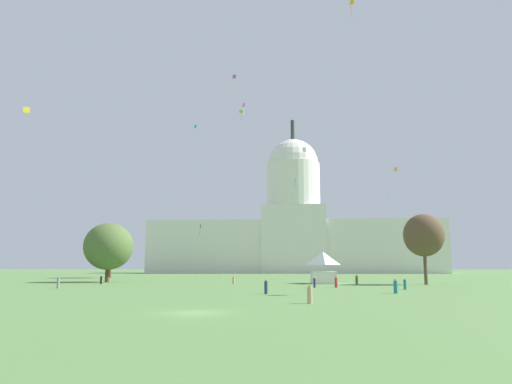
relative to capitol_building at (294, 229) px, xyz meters
name	(u,v)px	position (x,y,z in m)	size (l,w,h in m)	color
ground_plane	(195,313)	(-5.89, -183.19, -19.59)	(800.00, 800.00, 0.00)	#567F42
capitol_building	(294,229)	(0.00, 0.00, 0.00)	(130.26, 24.20, 70.44)	silver
event_tent	(323,267)	(6.48, -124.48, -16.47)	(4.96, 7.02, 6.02)	white
tree_east_far	(424,235)	(24.59, -128.30, -10.76)	(8.75, 8.67, 12.73)	brown
tree_west_near	(111,245)	(-50.11, -87.70, -10.63)	(11.29, 11.34, 12.57)	brown
tree_west_far	(108,246)	(-37.51, -120.96, -12.27)	(14.41, 14.43, 12.18)	#4C3823
person_tan_front_right	(310,295)	(2.70, -173.80, -18.84)	(0.65, 0.65, 1.67)	tan
person_navy_front_center	(266,287)	(-2.23, -159.38, -18.78)	(0.53, 0.53, 1.76)	navy
person_olive_back_right	(357,280)	(12.15, -129.35, -18.80)	(0.50, 0.50, 1.76)	olive
person_red_edge_west	(336,282)	(7.57, -141.40, -18.78)	(0.57, 0.57, 1.79)	red
person_grey_near_tree_west	(58,283)	(-34.39, -147.61, -18.78)	(0.41, 0.41, 1.76)	gray
person_black_mid_right	(101,280)	(-34.89, -130.32, -18.81)	(0.48, 0.48, 1.68)	black
person_tan_near_tent	(234,280)	(-10.35, -127.93, -18.94)	(0.61, 0.61, 1.46)	tan
person_teal_mid_left	(405,284)	(16.90, -146.91, -18.87)	(0.58, 0.58, 1.60)	#1E757A
person_teal_aisle_center	(396,287)	(13.62, -156.95, -18.79)	(0.61, 0.61, 1.78)	#1E757A
person_navy_edge_east	(314,283)	(4.20, -141.79, -18.82)	(0.43, 0.43, 1.67)	navy
kite_violet_high	(234,77)	(-16.50, -82.92, 39.40)	(1.12, 1.11, 3.59)	purple
kite_black_mid	(200,227)	(-37.70, -25.16, -0.72)	(0.62, 0.74, 4.28)	black
kite_cyan_mid	(386,194)	(31.15, -57.43, 7.28)	(1.10, 1.31, 3.81)	#33BCDB
kite_turquoise_high	(196,127)	(-38.86, -32.28, 39.45)	(0.93, 0.94, 3.00)	teal
kite_lime_high	(241,112)	(-18.35, -49.61, 39.54)	(1.36, 1.39, 4.27)	#8CD133
kite_yellow_mid	(27,110)	(-40.12, -149.78, 7.76)	(0.89, 0.57, 1.00)	yellow
kite_pink_mid	(244,106)	(-8.01, -132.89, 13.16)	(0.76, 0.70, 2.41)	pink
kite_orange_mid	(396,169)	(26.96, -94.69, 8.23)	(0.88, 0.92, 1.00)	orange
kite_white_mid	(304,150)	(3.51, -109.12, 10.35)	(0.79, 0.86, 2.49)	white
kite_gold_high	(352,4)	(11.62, -139.68, 28.80)	(1.06, 0.62, 3.73)	gold
kite_blue_mid	(295,181)	(1.09, -82.21, 7.76)	(0.54, 0.94, 2.60)	blue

